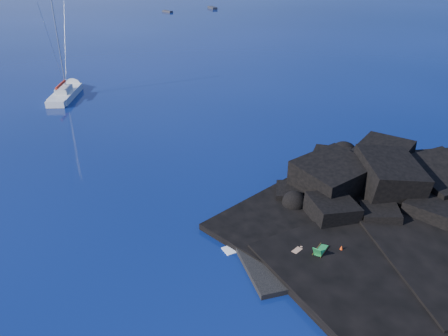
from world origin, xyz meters
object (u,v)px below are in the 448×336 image
at_px(sailboat, 66,97).
at_px(marker_cone, 341,249).
at_px(distant_boat_b, 212,9).
at_px(distant_boat_a, 168,12).
at_px(sunbather, 297,251).
at_px(deck_chair, 321,248).

distance_m(sailboat, marker_cone, 43.40).
bearing_deg(distant_boat_b, marker_cone, -107.03).
bearing_deg(distant_boat_a, sailboat, -135.57).
relative_size(sunbather, distant_boat_a, 0.49).
height_order(deck_chair, marker_cone, deck_chair).
bearing_deg(sailboat, distant_boat_b, 78.16).
xyz_separation_m(deck_chair, distant_boat_b, (40.64, 122.89, -0.85)).
height_order(sailboat, deck_chair, sailboat).
bearing_deg(sunbather, marker_cone, -44.94).
bearing_deg(sailboat, sunbather, -54.80).
height_order(deck_chair, distant_boat_b, deck_chair).
height_order(marker_cone, distant_boat_a, marker_cone).
bearing_deg(sailboat, marker_cone, -51.82).
xyz_separation_m(deck_chair, marker_cone, (1.25, -0.39, -0.22)).
height_order(sailboat, distant_boat_b, sailboat).
xyz_separation_m(sailboat, distant_boat_a, (36.34, 78.89, 0.00)).
bearing_deg(sunbather, deck_chair, -48.26).
bearing_deg(sailboat, distant_boat_a, 86.04).
relative_size(deck_chair, sunbather, 0.75).
height_order(deck_chair, sunbather, deck_chair).
bearing_deg(distant_boat_b, sailboat, -121.92).
bearing_deg(sunbather, sailboat, 80.38).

